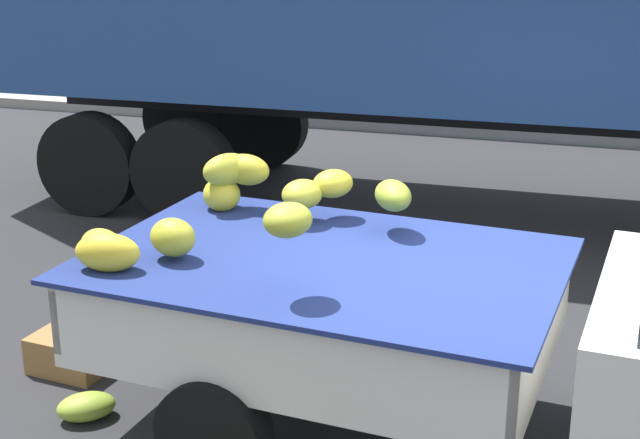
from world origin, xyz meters
name	(u,v)px	position (x,y,z in m)	size (l,w,h in m)	color
ground	(486,433)	(0.00, 0.00, 0.00)	(220.00, 220.00, 0.00)	#28282B
curb_strip	(561,133)	(0.00, 8.31, 0.08)	(80.00, 0.80, 0.16)	gray
fallen_banana_bunch_near_tailgate	(86,407)	(-2.41, -0.56, 0.08)	(0.36, 0.25, 0.17)	#8AA230
produce_crate	(70,353)	(-2.85, -0.02, 0.13)	(0.52, 0.36, 0.26)	olive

